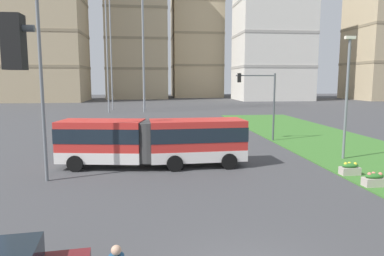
% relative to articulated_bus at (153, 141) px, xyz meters
% --- Properties ---
extents(articulated_bus, '(12.02, 3.50, 3.00)m').
position_rel_articulated_bus_xyz_m(articulated_bus, '(0.00, 0.00, 0.00)').
color(articulated_bus, red).
rests_on(articulated_bus, ground).
extents(car_silver_hatch, '(4.44, 2.11, 1.58)m').
position_rel_articulated_bus_xyz_m(car_silver_hatch, '(-3.39, 11.91, -0.90)').
color(car_silver_hatch, '#B7BABF').
rests_on(car_silver_hatch, ground).
extents(flower_planter_2, '(1.10, 0.56, 0.74)m').
position_rel_articulated_bus_xyz_m(flower_planter_2, '(11.29, -5.84, -1.23)').
color(flower_planter_2, '#B7AD9E').
rests_on(flower_planter_2, grass_median).
extents(flower_planter_3, '(1.10, 0.56, 0.74)m').
position_rel_articulated_bus_xyz_m(flower_planter_3, '(11.29, -3.61, -1.23)').
color(flower_planter_3, '#B7AD9E').
rests_on(flower_planter_3, grass_median).
extents(traffic_light_far_right, '(3.63, 0.28, 6.12)m').
position_rel_articulated_bus_xyz_m(traffic_light_far_right, '(9.75, 8.30, 2.53)').
color(traffic_light_far_right, '#474C51').
rests_on(traffic_light_far_right, ground).
extents(streetlight_left, '(0.70, 0.28, 9.95)m').
position_rel_articulated_bus_xyz_m(streetlight_left, '(-5.85, -2.64, 3.77)').
color(streetlight_left, slate).
rests_on(streetlight_left, ground).
extents(streetlight_median, '(0.70, 0.28, 8.43)m').
position_rel_articulated_bus_xyz_m(streetlight_median, '(13.19, 0.44, 3.00)').
color(streetlight_median, slate).
rests_on(streetlight_median, ground).
extents(apartment_tower_west, '(20.00, 16.10, 51.04)m').
position_rel_articulated_bus_xyz_m(apartment_tower_west, '(-27.35, 74.47, 23.89)').
color(apartment_tower_west, tan).
rests_on(apartment_tower_west, ground).
extents(apartment_tower_westcentre, '(17.96, 17.23, 42.43)m').
position_rel_articulated_bus_xyz_m(apartment_tower_westcentre, '(-4.19, 88.12, 19.58)').
color(apartment_tower_westcentre, tan).
rests_on(apartment_tower_westcentre, ground).
extents(apartment_tower_centre, '(15.73, 19.93, 39.14)m').
position_rel_articulated_bus_xyz_m(apartment_tower_centre, '(14.81, 96.45, 17.94)').
color(apartment_tower_centre, tan).
rests_on(apartment_tower_centre, ground).
extents(apartment_tower_eastcentre, '(19.95, 15.25, 35.04)m').
position_rel_articulated_bus_xyz_m(apartment_tower_eastcentre, '(33.54, 74.21, 15.89)').
color(apartment_tower_eastcentre, silver).
rests_on(apartment_tower_eastcentre, ground).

